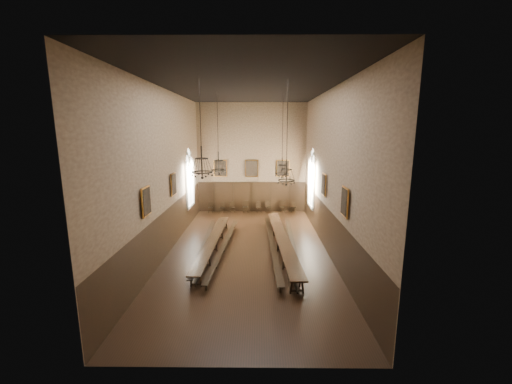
{
  "coord_description": "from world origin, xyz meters",
  "views": [
    {
      "loc": [
        0.6,
        -16.96,
        6.78
      ],
      "look_at": [
        0.43,
        1.5,
        3.15
      ],
      "focal_mm": 22.0,
      "sensor_mm": 36.0,
      "label": 1
    }
  ],
  "objects_px": {
    "chair_3": "(246,209)",
    "chair_7": "(293,210)",
    "chair_2": "(232,209)",
    "chair_6": "(282,209)",
    "table_right": "(282,244)",
    "chair_0": "(211,209)",
    "chair_5": "(268,209)",
    "chandelier_back_right": "(282,168)",
    "chandelier_front_right": "(286,173)",
    "bench_left_outer": "(205,245)",
    "bench_right_inner": "(272,245)",
    "chair_1": "(222,210)",
    "chandelier_back_left": "(219,165)",
    "chair_4": "(259,209)",
    "table_left": "(213,245)",
    "bench_left_inner": "(224,247)",
    "bench_right_outer": "(292,245)",
    "chandelier_front_left": "(202,166)"
  },
  "relations": [
    {
      "from": "table_left",
      "to": "bench_left_inner",
      "type": "bearing_deg",
      "value": -5.4
    },
    {
      "from": "chair_2",
      "to": "chair_5",
      "type": "distance_m",
      "value": 3.02
    },
    {
      "from": "bench_right_outer",
      "to": "chair_6",
      "type": "height_order",
      "value": "chair_6"
    },
    {
      "from": "table_right",
      "to": "chair_7",
      "type": "distance_m",
      "value": 8.71
    },
    {
      "from": "bench_right_outer",
      "to": "chair_4",
      "type": "xyz_separation_m",
      "value": [
        -1.94,
        8.37,
        -0.0
      ]
    },
    {
      "from": "table_right",
      "to": "chair_0",
      "type": "bearing_deg",
      "value": 122.19
    },
    {
      "from": "chandelier_front_right",
      "to": "chandelier_back_left",
      "type": "bearing_deg",
      "value": 127.03
    },
    {
      "from": "chair_1",
      "to": "chair_5",
      "type": "distance_m",
      "value": 3.87
    },
    {
      "from": "chair_2",
      "to": "chandelier_back_right",
      "type": "height_order",
      "value": "chandelier_back_right"
    },
    {
      "from": "chair_5",
      "to": "bench_right_outer",
      "type": "bearing_deg",
      "value": -98.82
    },
    {
      "from": "chair_1",
      "to": "chair_6",
      "type": "distance_m",
      "value": 5.06
    },
    {
      "from": "chair_2",
      "to": "chair_6",
      "type": "relative_size",
      "value": 0.9
    },
    {
      "from": "chair_7",
      "to": "chair_6",
      "type": "bearing_deg",
      "value": -170.13
    },
    {
      "from": "chair_6",
      "to": "chandelier_back_right",
      "type": "height_order",
      "value": "chandelier_back_right"
    },
    {
      "from": "bench_left_outer",
      "to": "bench_right_inner",
      "type": "bearing_deg",
      "value": -0.99
    },
    {
      "from": "chair_7",
      "to": "chandelier_back_left",
      "type": "xyz_separation_m",
      "value": [
        -5.39,
        -6.28,
        4.4
      ]
    },
    {
      "from": "chair_3",
      "to": "chair_1",
      "type": "bearing_deg",
      "value": 169.76
    },
    {
      "from": "chair_3",
      "to": "chair_7",
      "type": "distance_m",
      "value": 4.01
    },
    {
      "from": "chair_0",
      "to": "chandelier_front_left",
      "type": "height_order",
      "value": "chandelier_front_left"
    },
    {
      "from": "chandelier_front_left",
      "to": "chair_4",
      "type": "bearing_deg",
      "value": 77.52
    },
    {
      "from": "chair_1",
      "to": "chair_2",
      "type": "xyz_separation_m",
      "value": [
        0.85,
        0.04,
        0.01
      ]
    },
    {
      "from": "bench_left_inner",
      "to": "chair_6",
      "type": "relative_size",
      "value": 9.59
    },
    {
      "from": "chair_3",
      "to": "chandelier_front_left",
      "type": "height_order",
      "value": "chandelier_front_left"
    },
    {
      "from": "chair_6",
      "to": "chair_0",
      "type": "bearing_deg",
      "value": -178.44
    },
    {
      "from": "bench_left_outer",
      "to": "chandelier_front_right",
      "type": "xyz_separation_m",
      "value": [
        4.39,
        -2.89,
        4.59
      ]
    },
    {
      "from": "chair_4",
      "to": "chandelier_back_right",
      "type": "bearing_deg",
      "value": -90.27
    },
    {
      "from": "chair_3",
      "to": "chair_7",
      "type": "bearing_deg",
      "value": -9.72
    },
    {
      "from": "chair_4",
      "to": "chandelier_back_right",
      "type": "relative_size",
      "value": 0.18
    },
    {
      "from": "chandelier_back_right",
      "to": "chandelier_front_right",
      "type": "height_order",
      "value": "same"
    },
    {
      "from": "chair_3",
      "to": "chair_6",
      "type": "distance_m",
      "value": 3.09
    },
    {
      "from": "chandelier_back_right",
      "to": "bench_left_inner",
      "type": "bearing_deg",
      "value": -145.21
    },
    {
      "from": "table_right",
      "to": "bench_right_outer",
      "type": "xyz_separation_m",
      "value": [
        0.6,
        0.26,
        -0.14
      ]
    },
    {
      "from": "chair_2",
      "to": "chair_3",
      "type": "distance_m",
      "value": 1.12
    },
    {
      "from": "chandelier_front_right",
      "to": "table_left",
      "type": "bearing_deg",
      "value": 145.85
    },
    {
      "from": "bench_left_outer",
      "to": "bench_right_inner",
      "type": "relative_size",
      "value": 0.88
    },
    {
      "from": "bench_left_outer",
      "to": "chandelier_back_right",
      "type": "height_order",
      "value": "chandelier_back_right"
    },
    {
      "from": "bench_right_inner",
      "to": "chair_3",
      "type": "height_order",
      "value": "chair_3"
    },
    {
      "from": "table_right",
      "to": "chair_4",
      "type": "bearing_deg",
      "value": 98.86
    },
    {
      "from": "chair_2",
      "to": "chandelier_back_right",
      "type": "distance_m",
      "value": 8.46
    },
    {
      "from": "bench_right_inner",
      "to": "chandelier_front_right",
      "type": "relative_size",
      "value": 2.26
    },
    {
      "from": "chair_5",
      "to": "chair_1",
      "type": "bearing_deg",
      "value": 163.8
    },
    {
      "from": "chair_4",
      "to": "chandelier_back_right",
      "type": "height_order",
      "value": "chandelier_back_right"
    },
    {
      "from": "chandelier_front_right",
      "to": "chair_5",
      "type": "bearing_deg",
      "value": 92.37
    },
    {
      "from": "bench_left_outer",
      "to": "chair_0",
      "type": "distance_m",
      "value": 8.42
    },
    {
      "from": "chair_1",
      "to": "bench_left_inner",
      "type": "bearing_deg",
      "value": -68.54
    },
    {
      "from": "table_left",
      "to": "chair_1",
      "type": "bearing_deg",
      "value": 93.03
    },
    {
      "from": "chair_2",
      "to": "chandelier_back_left",
      "type": "xyz_separation_m",
      "value": [
        -0.26,
        -6.31,
        4.4
      ]
    },
    {
      "from": "chandelier_front_left",
      "to": "chair_2",
      "type": "bearing_deg",
      "value": 88.31
    },
    {
      "from": "chair_7",
      "to": "chair_0",
      "type": "bearing_deg",
      "value": -167.78
    },
    {
      "from": "chair_1",
      "to": "chair_0",
      "type": "bearing_deg",
      "value": -167.21
    }
  ]
}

